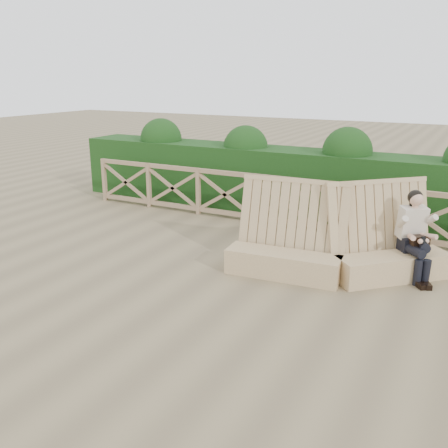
% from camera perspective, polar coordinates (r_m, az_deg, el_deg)
% --- Properties ---
extents(ground, '(60.00, 60.00, 0.00)m').
position_cam_1_polar(ground, '(8.02, -2.69, -6.70)').
color(ground, brown).
rests_on(ground, ground).
extents(bench, '(3.42, 2.06, 1.55)m').
position_cam_1_polar(bench, '(8.34, 12.83, -3.31)').
color(bench, '#9F805B').
rests_on(bench, ground).
extents(woman, '(0.75, 0.91, 1.43)m').
position_cam_1_polar(woman, '(8.58, 20.98, -0.95)').
color(woman, black).
rests_on(woman, ground).
extents(guardrail, '(10.10, 0.09, 1.10)m').
position_cam_1_polar(guardrail, '(10.84, 6.79, 2.56)').
color(guardrail, '#886A4F').
rests_on(guardrail, ground).
extents(hedge, '(12.00, 1.20, 1.50)m').
position_cam_1_polar(hedge, '(11.89, 8.96, 4.71)').
color(hedge, black).
rests_on(hedge, ground).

